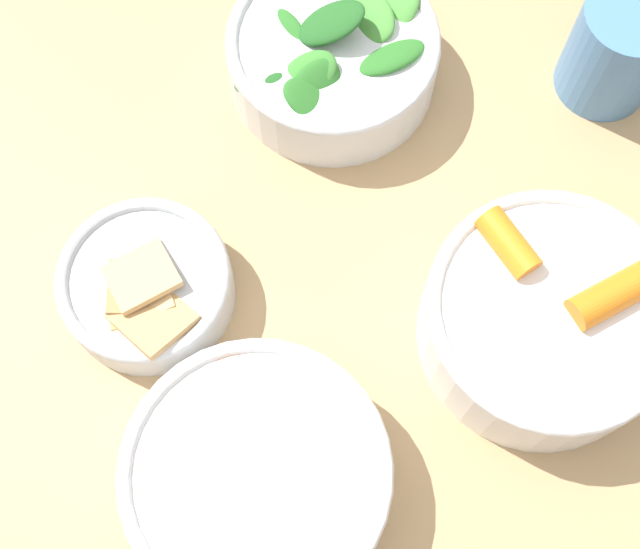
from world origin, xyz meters
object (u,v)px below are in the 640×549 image
(bowl_beans_hotdog, at_px, (258,477))
(bowl_cookies, at_px, (146,286))
(cup, at_px, (617,50))
(bowl_carrots, at_px, (547,319))
(bowl_greens, at_px, (333,55))

(bowl_beans_hotdog, height_order, bowl_cookies, bowl_beans_hotdog)
(bowl_beans_hotdog, distance_m, cup, 0.42)
(bowl_carrots, distance_m, bowl_cookies, 0.28)
(bowl_carrots, bearing_deg, bowl_cookies, -42.52)
(bowl_cookies, bearing_deg, bowl_greens, -162.18)
(bowl_carrots, height_order, cup, cup)
(bowl_beans_hotdog, bearing_deg, cup, -166.54)
(bowl_greens, xyz_separation_m, bowl_cookies, (0.22, 0.07, -0.01))
(bowl_beans_hotdog, bearing_deg, bowl_cookies, -94.71)
(cup, bearing_deg, bowl_carrots, 35.27)
(bowl_carrots, height_order, bowl_beans_hotdog, bowl_carrots)
(cup, bearing_deg, bowl_cookies, -8.91)
(bowl_cookies, bearing_deg, bowl_beans_hotdog, 85.29)
(bowl_cookies, relative_size, cup, 1.38)
(bowl_carrots, height_order, bowl_cookies, bowl_carrots)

